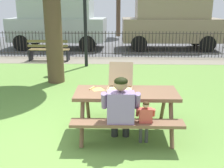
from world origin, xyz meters
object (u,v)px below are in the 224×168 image
Objects in this scene: pizza_box_open at (120,85)px; parked_car_left at (58,22)px; park_bench_center at (49,50)px; parked_car_center at (171,22)px; pizza_slice_on_table at (96,89)px; lamp_post_walkway at (85,0)px; picnic_table_foreground at (126,101)px; adult_at_table at (121,108)px; child_at_table at (145,119)px.

pizza_box_open is 9.66m from parked_car_left.
park_bench_center is 6.20m from parked_car_center.
pizza_box_open is at bearing -4.11° from pizza_slice_on_table.
parked_car_center is (3.70, 3.98, -1.02)m from lamp_post_walkway.
parked_car_center is (2.35, 9.23, 0.71)m from picnic_table_foreground.
picnic_table_foreground is 3.17× the size of pizza_box_open.
picnic_table_foreground is 0.51m from adult_at_table.
pizza_box_open is 0.12× the size of parked_car_center.
parked_car_left is 5.57m from parked_car_center.
lamp_post_walkway is 0.79× the size of parked_car_left.
parked_car_center reaches higher than child_at_table.
child_at_table is at bearing -70.21° from parked_car_left.
pizza_slice_on_table is at bearing 175.89° from pizza_box_open.
adult_at_table is 1.47× the size of child_at_table.
lamp_post_walkway is (-1.24, 5.15, 1.47)m from pizza_box_open.
picnic_table_foreground is 6.40× the size of pizza_slice_on_table.
pizza_box_open reaches higher than picnic_table_foreground.
park_bench_center is at bearing 115.64° from picnic_table_foreground.
lamp_post_walkway reaches higher than parked_car_left.
parked_car_center is at bearing 47.08° from lamp_post_walkway.
pizza_box_open is at bearing -105.09° from parked_car_center.
lamp_post_walkway reaches higher than adult_at_table.
pizza_slice_on_table is at bearing -80.96° from lamp_post_walkway.
lamp_post_walkway reaches higher than pizza_box_open.
lamp_post_walkway is (-1.35, 5.25, 1.73)m from picnic_table_foreground.
pizza_box_open is 0.63m from adult_at_table.
parked_car_center reaches higher than park_bench_center.
pizza_slice_on_table is 0.06× the size of parked_car_left.
park_bench_center is (-2.95, 6.15, -0.18)m from picnic_table_foreground.
adult_at_table is at bearing -104.13° from parked_car_center.
parked_car_center is (2.89, 9.11, 0.53)m from pizza_slice_on_table.
adult_at_table is 0.42m from child_at_table.
parked_car_left is at bearing 106.41° from pizza_slice_on_table.
lamp_post_walkway is (-0.81, 5.12, 1.55)m from pizza_slice_on_table.
lamp_post_walkway is at bearing -29.51° from park_bench_center.
adult_at_table is 0.25× the size of parked_car_left.
pizza_slice_on_table is 0.77m from adult_at_table.
pizza_box_open is 5.50m from lamp_post_walkway.
pizza_slice_on_table is at bearing -107.61° from parked_car_center.
park_bench_center is at bearing 115.13° from pizza_box_open.
picnic_table_foreground is 0.48× the size of lamp_post_walkway.
parked_car_left is (-0.27, 3.08, 0.89)m from park_bench_center.
adult_at_table reaches higher than park_bench_center.
pizza_slice_on_table is 0.24× the size of adult_at_table.
adult_at_table is at bearing -72.22° from parked_car_left.
child_at_table is at bearing -101.92° from parked_car_center.
pizza_box_open is 0.44m from pizza_slice_on_table.
picnic_table_foreground is at bearing -64.36° from park_bench_center.
child_at_table is 0.50× the size of park_bench_center.
picnic_table_foreground is 2.25× the size of child_at_table.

